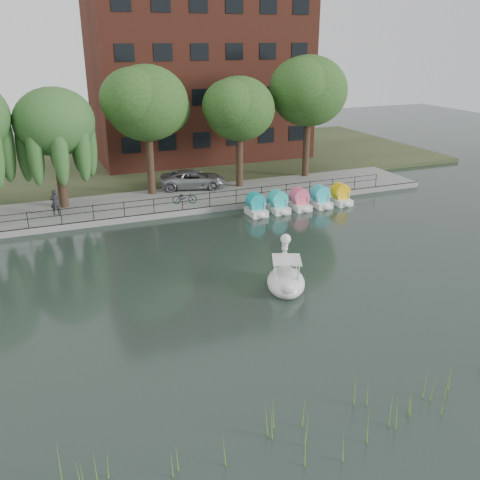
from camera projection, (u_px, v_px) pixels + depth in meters
ground_plane at (262, 294)px, 25.63m from camera, size 120.00×120.00×0.00m
promenade at (172, 201)px, 39.39m from camera, size 40.00×6.00×0.40m
kerb at (184, 213)px, 36.84m from camera, size 40.00×0.25×0.40m
land_strip at (133, 163)px, 51.50m from camera, size 60.00×22.00×0.36m
railing at (182, 199)px, 36.68m from camera, size 32.00×0.05×1.00m
apartment_building at (199, 62)px, 50.69m from camera, size 20.00×10.07×18.00m
willow_mid at (54, 122)px, 35.44m from camera, size 5.32×5.32×8.15m
broadleaf_center at (147, 104)px, 38.32m from camera, size 6.00×6.00×9.25m
broadleaf_right at (239, 109)px, 40.62m from camera, size 5.40×5.40×8.32m
broadleaf_far at (309, 91)px, 43.43m from camera, size 6.30×6.30×9.71m
minivan at (193, 178)px, 41.82m from camera, size 4.07×6.36×1.64m
bicycle at (184, 197)px, 38.05m from camera, size 1.04×1.82×1.00m
pedestrian at (55, 201)px, 35.40m from camera, size 0.73×0.51×1.98m
swan_boat at (286, 278)px, 26.07m from camera, size 2.84×3.42×2.49m
pedal_boat_row at (300, 201)px, 38.08m from camera, size 7.95×1.70×1.40m
reed_bank at (434, 386)px, 17.92m from camera, size 24.00×2.40×1.20m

